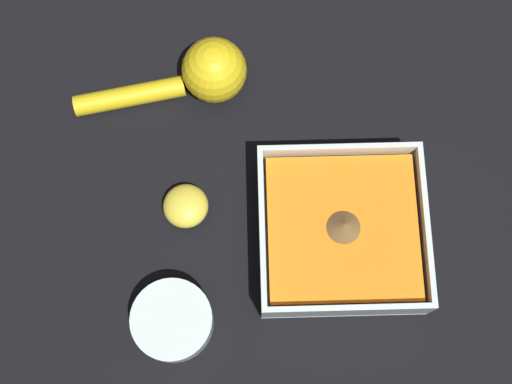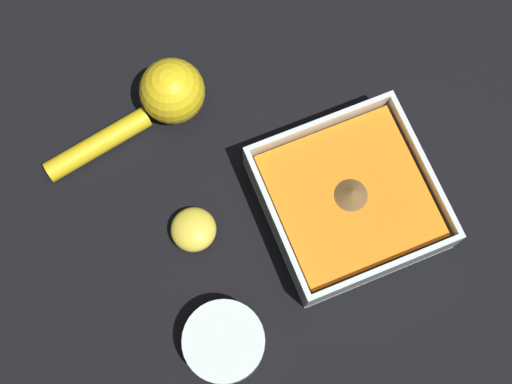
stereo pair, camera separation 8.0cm
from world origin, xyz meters
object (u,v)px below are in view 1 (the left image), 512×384
Objects in this scene: square_dish at (341,231)px; spice_bowl at (173,321)px; lemon_squeezer at (201,74)px; lemon_half at (186,206)px.

square_dish is 2.08× the size of spice_bowl.
lemon_squeezer reaches higher than square_dish.
square_dish is 0.25m from lemon_squeezer.
square_dish is at bearing 78.30° from lemon_half.
spice_bowl is 0.42× the size of lemon_squeezer.
square_dish is at bearing 116.40° from spice_bowl.
lemon_squeezer is at bearing -140.82° from square_dish.
lemon_half is (-0.04, -0.17, -0.01)m from square_dish.
spice_bowl is 0.13m from lemon_half.
lemon_squeezer reaches higher than lemon_half.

